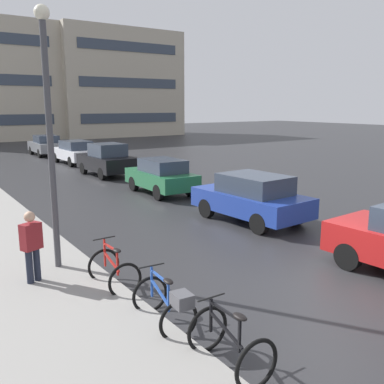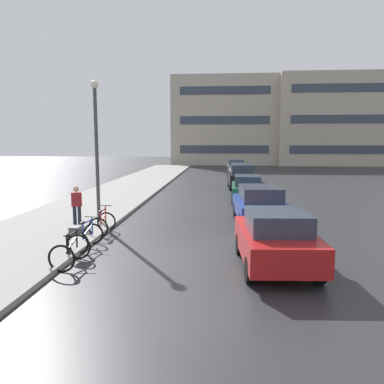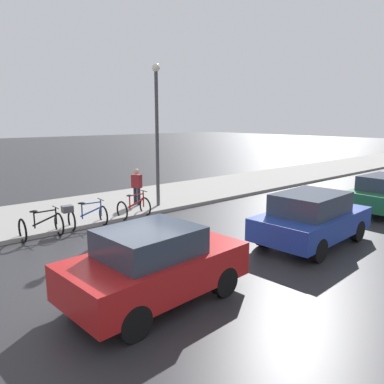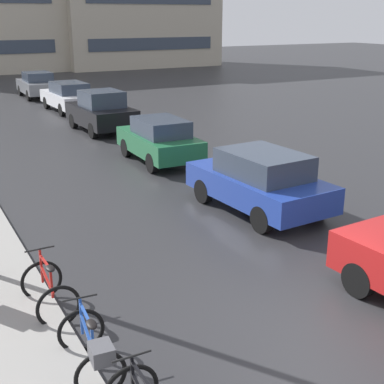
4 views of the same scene
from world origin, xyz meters
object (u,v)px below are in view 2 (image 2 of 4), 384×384
at_px(bicycle_nearest, 70,251).
at_px(streetlamp, 96,141).
at_px(bicycle_second, 84,235).
at_px(car_red, 276,239).
at_px(car_grey, 236,167).
at_px(pedestrian, 77,204).
at_px(bicycle_third, 102,223).
at_px(car_blue, 260,204).
at_px(car_green, 247,188).
at_px(car_white, 241,172).
at_px(car_black, 242,177).

distance_m(bicycle_nearest, streetlamp, 5.98).
bearing_deg(bicycle_second, car_red, -11.27).
relative_size(car_grey, pedestrian, 2.41).
distance_m(bicycle_second, bicycle_third, 2.04).
relative_size(bicycle_second, car_grey, 0.37).
bearing_deg(bicycle_nearest, car_grey, 79.05).
bearing_deg(car_red, pedestrian, 149.73).
height_order(bicycle_third, car_blue, car_blue).
bearing_deg(bicycle_second, car_green, 60.17).
xyz_separation_m(car_red, car_white, (0.18, 22.58, -0.02)).
relative_size(bicycle_third, car_blue, 0.27).
bearing_deg(pedestrian, car_blue, 10.67).
height_order(car_red, car_blue, car_red).
height_order(car_black, car_white, car_black).
xyz_separation_m(bicycle_second, car_black, (5.72, 15.78, 0.36)).
relative_size(car_red, car_green, 1.01).
bearing_deg(bicycle_nearest, bicycle_third, 93.81).
bearing_deg(car_grey, car_green, -89.96).
relative_size(car_red, car_blue, 0.95).
bearing_deg(streetlamp, bicycle_third, -67.33).
xyz_separation_m(bicycle_nearest, bicycle_second, (-0.17, 1.45, 0.07)).
bearing_deg(pedestrian, car_grey, 73.55).
bearing_deg(bicycle_nearest, car_black, 72.14).
height_order(car_white, car_grey, car_grey).
bearing_deg(car_red, streetlamp, 143.65).
relative_size(bicycle_third, streetlamp, 0.19).
xyz_separation_m(bicycle_nearest, car_black, (5.55, 17.24, 0.44)).
height_order(bicycle_nearest, car_black, car_black).
height_order(bicycle_nearest, streetlamp, streetlamp).
distance_m(car_green, pedestrian, 9.95).
xyz_separation_m(car_red, car_green, (-0.05, 11.12, -0.02)).
distance_m(car_white, car_grey, 5.74).
relative_size(car_blue, car_white, 0.94).
height_order(bicycle_second, car_green, car_green).
relative_size(car_blue, streetlamp, 0.70).
height_order(bicycle_nearest, car_grey, car_grey).
height_order(car_blue, pedestrian, pedestrian).
height_order(car_red, car_green, car_red).
bearing_deg(bicycle_second, streetlamp, 101.35).
height_order(bicycle_third, car_black, car_black).
bearing_deg(bicycle_second, bicycle_third, 91.77).
bearing_deg(pedestrian, bicycle_second, -65.07).
distance_m(car_blue, car_grey, 22.75).
distance_m(car_red, car_white, 22.58).
relative_size(bicycle_nearest, car_blue, 0.29).
relative_size(bicycle_nearest, pedestrian, 0.72).
distance_m(car_blue, streetlamp, 7.16).
bearing_deg(bicycle_third, bicycle_nearest, -86.19).
xyz_separation_m(bicycle_second, bicycle_third, (-0.06, 2.04, -0.08)).
height_order(car_white, streetlamp, streetlamp).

